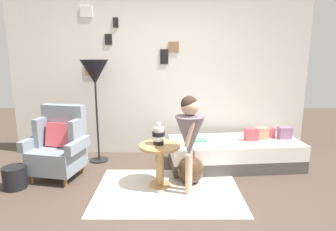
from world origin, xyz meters
name	(u,v)px	position (x,y,z in m)	size (l,w,h in m)	color
ground_plane	(154,212)	(0.00, 0.00, 0.00)	(12.00, 12.00, 0.00)	#4C3D33
gallery_wall	(159,76)	(0.00, 1.95, 1.30)	(4.80, 0.12, 2.60)	silver
rug	(167,191)	(0.14, 0.48, 0.01)	(1.76, 1.26, 0.01)	silver
armchair	(59,145)	(-1.33, 0.94, 0.44)	(0.84, 0.70, 0.97)	olive
daybed	(234,153)	(1.13, 1.30, 0.20)	(1.97, 0.98, 0.40)	#4C4742
pillow_head	(284,133)	(1.90, 1.38, 0.49)	(0.18, 0.12, 0.18)	gray
pillow_mid	(268,132)	(1.68, 1.46, 0.47)	(0.18, 0.12, 0.15)	#D64C56
pillow_back	(261,133)	(1.54, 1.35, 0.49)	(0.19, 0.12, 0.18)	tan
pillow_extra	(251,134)	(1.37, 1.29, 0.49)	(0.18, 0.12, 0.18)	#D64C56
side_table	(160,157)	(0.04, 0.63, 0.38)	(0.52, 0.52, 0.55)	tan
vase_striped	(158,135)	(0.03, 0.66, 0.66)	(0.16, 0.16, 0.28)	black
floor_lamp	(95,75)	(-0.94, 1.51, 1.34)	(0.41, 0.41, 1.57)	black
person_child	(189,132)	(0.40, 0.43, 0.77)	(0.34, 0.34, 1.19)	#D8AD8E
book_on_daybed	(198,140)	(0.60, 1.25, 0.42)	(0.22, 0.16, 0.03)	#4EA06D
demijohn_near	(190,170)	(0.44, 0.72, 0.18)	(0.35, 0.35, 0.44)	#473323
magazine_basket	(14,178)	(-1.77, 0.56, 0.14)	(0.28, 0.28, 0.28)	black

